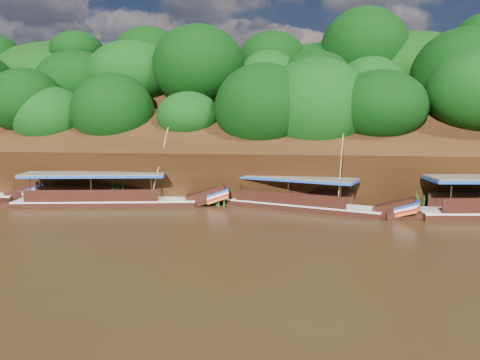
% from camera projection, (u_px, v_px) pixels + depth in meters
% --- Properties ---
extents(ground, '(160.00, 160.00, 0.00)m').
position_uv_depth(ground, '(308.00, 243.00, 23.26)').
color(ground, black).
rests_on(ground, ground).
extents(riverbank, '(120.00, 30.06, 19.40)m').
position_uv_depth(riverbank, '(307.00, 162.00, 45.32)').
color(riverbank, black).
rests_on(riverbank, ground).
extents(boat_1, '(12.67, 5.95, 5.58)m').
position_uv_depth(boat_1, '(312.00, 203.00, 31.35)').
color(boat_1, black).
rests_on(boat_1, ground).
extents(boat_2, '(15.01, 4.47, 5.96)m').
position_uv_depth(boat_2, '(117.00, 198.00, 32.99)').
color(boat_2, black).
rests_on(boat_2, ground).
extents(reeds, '(50.32, 2.56, 2.16)m').
position_uv_depth(reeds, '(266.00, 193.00, 32.85)').
color(reeds, '#1A5715').
rests_on(reeds, ground).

